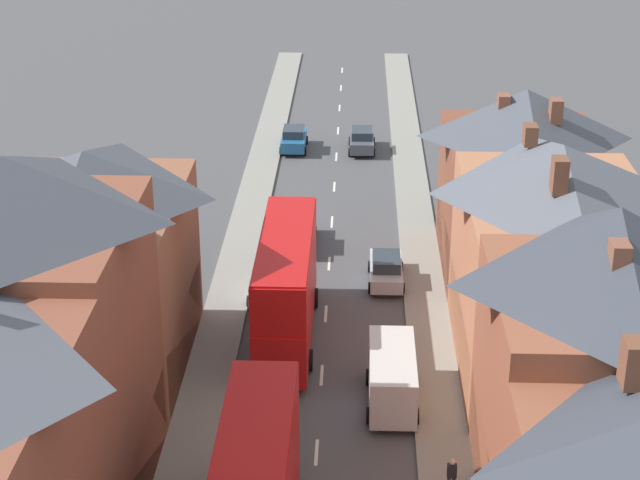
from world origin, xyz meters
The scene contains 12 objects.
pavement_left centered at (-5.10, 38.00, 0.07)m, with size 2.20×104.00×0.14m, color gray.
pavement_right centered at (5.10, 38.00, 0.07)m, with size 2.20×104.00×0.14m, color gray.
centre_line_dashes centered at (0.00, 36.00, 0.01)m, with size 0.14×97.80×0.01m.
terrace_row_right centered at (10.18, 16.96, 5.41)m, with size 8.00×59.01×12.36m.
double_decker_bus_mid_street centered at (-1.81, 33.45, 2.82)m, with size 2.74×10.80×5.30m.
car_near_blue centered at (1.80, 61.34, 0.85)m, with size 1.90×4.07×1.68m.
car_near_silver centered at (-3.10, 37.86, 0.81)m, with size 1.90×4.14×1.60m.
car_parked_left_a centered at (3.10, 39.66, 0.83)m, with size 1.90×4.25×1.64m.
car_parked_right_a centered at (-1.80, 44.38, 0.84)m, with size 1.90×4.53×1.67m.
car_mid_black centered at (-3.10, 61.42, 0.85)m, with size 1.90×3.99×1.70m.
delivery_van centered at (3.10, 27.79, 1.34)m, with size 2.20×5.20×2.41m.
pedestrian_far_left centered at (5.16, 21.24, 1.03)m, with size 0.36×0.22×1.61m.
Camera 1 is at (1.44, -11.83, 25.09)m, focal length 60.00 mm.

